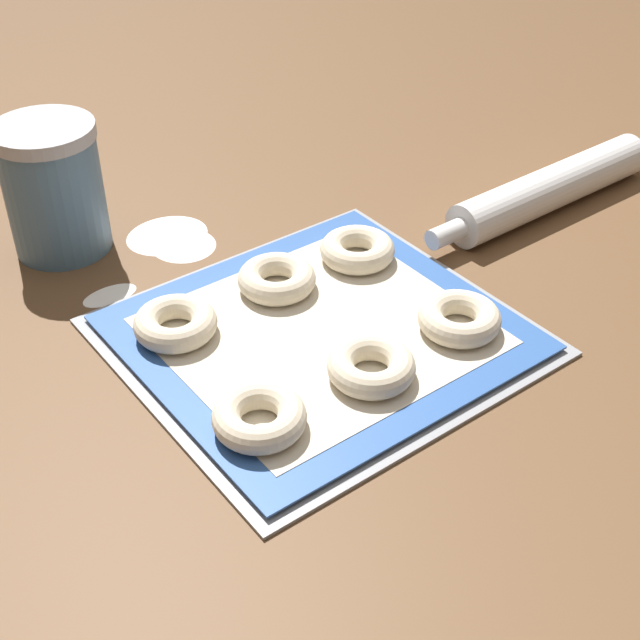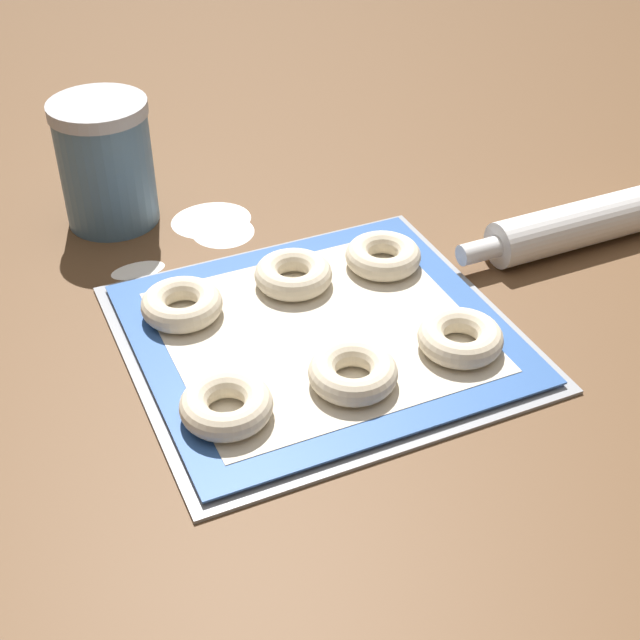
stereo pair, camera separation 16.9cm
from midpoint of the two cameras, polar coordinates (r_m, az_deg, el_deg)
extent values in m
plane|color=brown|center=(0.96, 4.59, -1.43)|extent=(2.80, 2.80, 0.00)
cube|color=#93969B|center=(0.95, 5.06, -1.35)|extent=(0.40, 0.38, 0.01)
cube|color=#2D569E|center=(0.95, 5.08, -1.11)|extent=(0.38, 0.35, 0.00)
cube|color=beige|center=(0.95, 5.08, -1.09)|extent=(0.32, 0.29, 0.00)
torus|color=beige|center=(0.83, -0.29, -5.91)|extent=(0.09, 0.09, 0.03)
torus|color=beige|center=(0.88, 7.86, -3.68)|extent=(0.09, 0.09, 0.03)
torus|color=beige|center=(0.94, 14.11, -1.46)|extent=(0.09, 0.09, 0.03)
torus|color=beige|center=(0.96, -3.95, 0.68)|extent=(0.09, 0.09, 0.03)
torus|color=beige|center=(1.01, 3.06, 2.64)|extent=(0.09, 0.09, 0.03)
torus|color=beige|center=(1.05, 8.68, 3.80)|extent=(0.09, 0.09, 0.03)
cylinder|color=slate|center=(1.14, -9.40, 9.30)|extent=(0.12, 0.12, 0.15)
cylinder|color=#B2B2B7|center=(1.10, -9.83, 13.00)|extent=(0.12, 0.12, 0.02)
cylinder|color=silver|center=(1.19, 21.94, 5.91)|extent=(0.33, 0.06, 0.06)
cylinder|color=silver|center=(1.07, 14.64, 4.02)|extent=(0.05, 0.03, 0.03)
ellipsoid|color=white|center=(1.13, -2.02, 5.48)|extent=(0.08, 0.08, 0.00)
ellipsoid|color=white|center=(1.16, -2.88, 6.22)|extent=(0.10, 0.09, 0.00)
ellipsoid|color=white|center=(1.06, -7.22, 2.95)|extent=(0.07, 0.04, 0.00)
camera|label=1|loc=(0.08, -84.85, 3.86)|focal=50.00mm
camera|label=2|loc=(0.08, 95.15, -3.86)|focal=50.00mm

